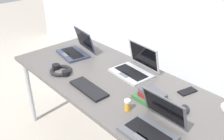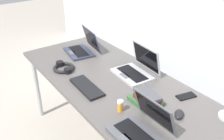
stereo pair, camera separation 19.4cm
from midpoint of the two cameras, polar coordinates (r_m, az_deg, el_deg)
name	(u,v)px [view 1 (the left image)]	position (r m, az deg, el deg)	size (l,w,h in m)	color
desk	(112,85)	(2.01, -2.77, -3.50)	(1.80, 0.80, 0.74)	#595451
laptop_back_left	(135,68)	(2.04, 2.48, 0.42)	(0.34, 0.29, 0.23)	#B7BABC
laptop_near_mouse	(153,125)	(1.48, 5.40, -12.42)	(0.30, 0.28, 0.21)	#515459
laptop_center	(76,49)	(2.40, -10.34, 4.52)	(0.34, 0.31, 0.22)	#33384C
external_keyboard	(89,89)	(1.85, -8.18, -4.32)	(0.33, 0.12, 0.02)	black
computer_mouse	(185,109)	(1.67, 12.91, -8.69)	(0.06, 0.10, 0.03)	black
cell_phone	(187,91)	(1.87, 13.80, -4.79)	(0.06, 0.14, 0.01)	black
headphones	(61,70)	(2.13, -14.01, -0.14)	(0.21, 0.18, 0.04)	black
pill_bottle	(127,105)	(1.62, 0.02, -8.00)	(0.04, 0.04, 0.08)	gold
book_stack	(151,97)	(1.72, 5.64, -6.06)	(0.22, 0.17, 0.08)	#336638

